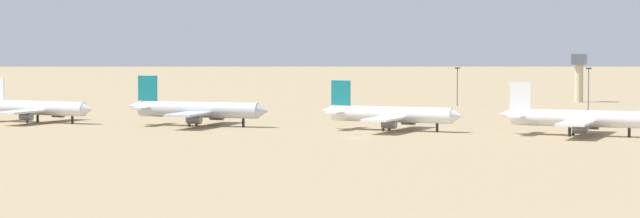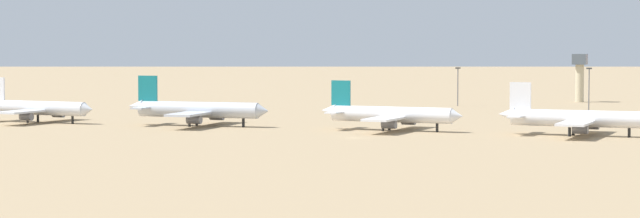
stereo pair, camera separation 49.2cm
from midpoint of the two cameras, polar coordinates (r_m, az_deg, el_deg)
The scene contains 9 objects.
ground at distance 320.36m, azimuth 1.54°, elevation -1.28°, with size 4000.00×4000.00×0.00m, color #9E8460.
ridge_far_west at distance 1546.56m, azimuth -5.58°, elevation 4.22°, with size 391.92×250.36×99.28m, color slate.
parked_jet_white_0 at distance 383.40m, azimuth -12.32°, elevation 0.04°, with size 39.03×32.89×12.89m.
parked_jet_teal_1 at distance 361.85m, azimuth -5.38°, elevation -0.03°, with size 42.08×35.36×13.91m.
parked_jet_teal_2 at distance 343.81m, azimuth 3.14°, elevation -0.24°, with size 39.75×33.39×13.14m.
parked_jet_white_3 at distance 332.51m, azimuth 11.22°, elevation -0.42°, with size 40.23×33.71×13.31m.
control_tower at distance 495.49m, azimuth 11.35°, elevation 1.56°, with size 5.20×5.20×18.06m.
light_pole_west at distance 462.78m, azimuth 6.10°, elevation 1.13°, with size 1.80×0.50×13.71m.
light_pole_mid at distance 436.11m, azimuth 11.75°, elevation 0.99°, with size 1.80×0.50×14.48m.
Camera 2 is at (102.71, -302.34, 25.84)m, focal length 72.95 mm.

